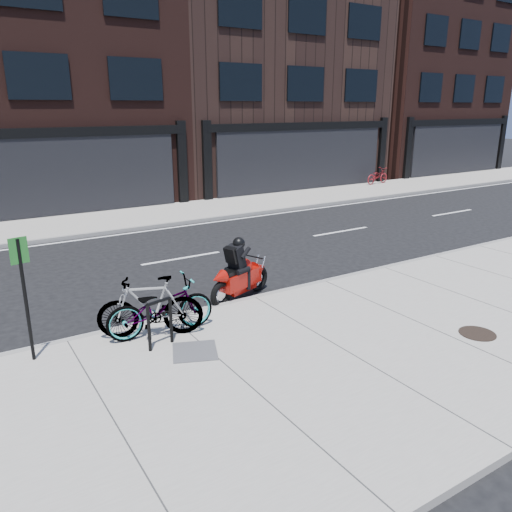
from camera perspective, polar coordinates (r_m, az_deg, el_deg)
ground at (r=12.70m, az=-4.82°, el=-2.51°), size 120.00×120.00×0.00m
sidewalk_near at (r=8.89m, az=10.52°, el=-11.11°), size 60.00×6.00×0.13m
sidewalk_far at (r=19.66m, az=-15.33°, el=4.07°), size 60.00×3.50×0.13m
building_center at (r=25.61m, az=-26.16°, el=22.05°), size 12.00×10.00×14.50m
building_mideast at (r=29.62m, az=-0.62°, el=20.75°), size 12.00×10.00×12.50m
building_east at (r=37.33m, az=16.30°, el=19.68°), size 10.00×10.00×13.00m
bike_rack at (r=8.84m, az=-10.94°, el=-7.11°), size 0.51×0.18×0.88m
bicycle_front at (r=9.32m, az=-10.87°, el=-5.75°), size 2.05×0.84×1.05m
bicycle_rear at (r=9.24m, az=-11.99°, el=-5.71°), size 1.96×1.22×1.14m
motorcycle at (r=11.18m, az=-1.53°, el=-1.96°), size 1.87×0.91×1.45m
bicycle_far at (r=28.16m, az=13.71°, el=8.89°), size 1.69×0.76×0.86m
manhole_cover at (r=10.21m, az=23.97°, el=-8.09°), size 0.84×0.84×0.02m
utility_grate at (r=8.78m, az=-7.01°, el=-10.75°), size 0.98×0.98×0.02m
sign_post at (r=8.79m, az=-24.98°, el=-3.41°), size 0.28×0.07×2.10m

